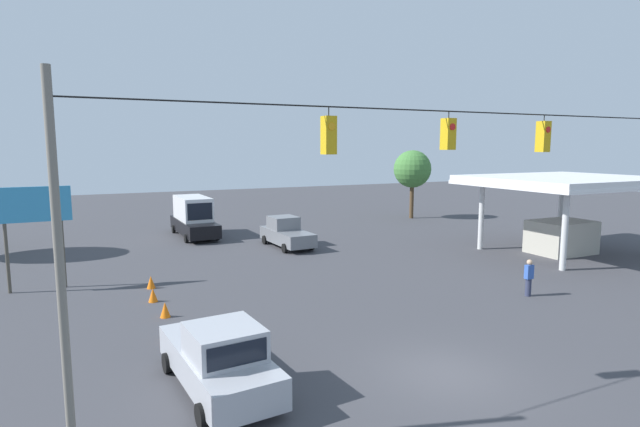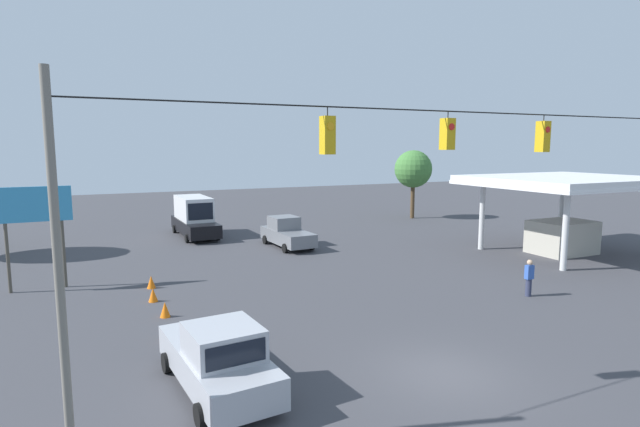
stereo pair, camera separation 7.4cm
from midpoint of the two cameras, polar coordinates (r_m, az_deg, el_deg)
ground_plane at (r=16.94m, az=14.20°, el=-17.40°), size 140.00×140.00×0.00m
overhead_signal_span at (r=15.67m, az=14.26°, el=1.47°), size 21.26×0.38×8.80m
pickup_truck_silver_parked_shoulder at (r=15.41m, az=-11.41°, el=-15.94°), size 2.67×5.72×2.12m
pickup_truck_grey_oncoming_deep at (r=35.73m, az=-3.76°, el=-2.25°), size 2.46×5.51×2.12m
box_truck_black_withflow_deep at (r=41.03m, az=-14.12°, el=-0.38°), size 2.73×7.49×3.15m
traffic_cone_nearest at (r=17.31m, az=-14.65°, el=-15.67°), size 0.42×0.42×0.65m
traffic_cone_second at (r=19.65m, az=-16.49°, el=-12.87°), size 0.42×0.42×0.65m
traffic_cone_third at (r=22.26m, az=-17.20°, el=-10.44°), size 0.42×0.42×0.65m
traffic_cone_fourth at (r=24.53m, az=-18.46°, el=-8.81°), size 0.42×0.42×0.65m
traffic_cone_fifth at (r=26.80m, az=-18.66°, el=-7.43°), size 0.42×0.42×0.65m
gas_station at (r=36.82m, az=26.22°, el=1.65°), size 11.37×9.62×5.15m
roadside_billboard at (r=28.18m, az=-29.88°, el=-0.11°), size 3.47×0.16×5.18m
pedestrian at (r=25.99m, az=22.85°, el=-6.78°), size 0.40×0.28×1.78m
tree_horizon_left at (r=50.37m, az=10.66°, el=4.98°), size 3.70×3.70×6.77m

